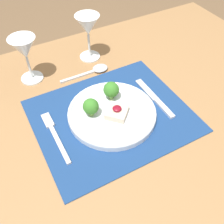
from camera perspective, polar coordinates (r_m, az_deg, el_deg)
ground_plane at (r=1.43m, az=-0.01°, el=-21.44°), size 8.00×8.00×0.00m
dining_table at (r=0.85m, az=-0.01°, el=-4.98°), size 1.44×0.95×0.75m
placemat at (r=0.78m, az=-0.01°, el=-0.82°), size 0.45×0.38×0.00m
dinner_plate at (r=0.77m, az=-0.18°, el=-0.07°), size 0.26×0.26×0.07m
fork at (r=0.75m, az=-12.49°, el=-4.54°), size 0.02×0.19×0.01m
knife at (r=0.83m, az=9.70°, el=2.55°), size 0.02×0.19×0.01m
spoon at (r=0.93m, az=-3.48°, el=9.19°), size 0.18×0.05×0.02m
wine_glass_near at (r=0.94m, az=-5.29°, el=17.83°), size 0.09×0.09×0.17m
wine_glass_far at (r=0.88m, az=-18.51°, el=12.62°), size 0.09×0.09×0.16m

